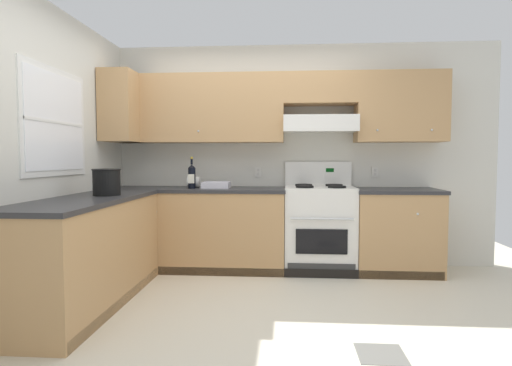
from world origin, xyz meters
TOP-DOWN VIEW (x-y plane):
  - ground_plane at (0.00, 0.00)m, footprint 7.04×7.04m
  - floor_accent_tile at (1.03, -0.75)m, footprint 0.30×0.30m
  - wall_back at (0.40, 1.53)m, footprint 4.68×0.57m
  - wall_left at (-1.59, 0.23)m, footprint 0.47×4.00m
  - counter_back_run at (0.12, 1.24)m, footprint 3.60×0.65m
  - counter_left_run at (-1.24, -0.00)m, footprint 0.63×1.91m
  - stove at (0.79, 1.25)m, footprint 0.76×0.62m
  - wine_bottle at (-0.62, 1.16)m, footprint 0.08×0.08m
  - bowl at (-0.36, 1.25)m, footprint 0.30×0.24m
  - bucket at (-1.18, 0.25)m, footprint 0.25×0.25m
  - paper_towel_roll at (-0.63, 1.33)m, footprint 0.14×0.12m

SIDE VIEW (x-z plane):
  - ground_plane at x=0.00m, z-range 0.00..0.00m
  - floor_accent_tile at x=1.03m, z-range 0.00..0.01m
  - counter_back_run at x=0.12m, z-range 0.00..0.91m
  - counter_left_run at x=-1.24m, z-range 0.00..0.91m
  - stove at x=0.79m, z-range -0.12..1.08m
  - bowl at x=-0.36m, z-range 0.90..0.97m
  - paper_towel_roll at x=-0.63m, z-range 0.91..1.03m
  - bucket at x=-1.18m, z-range 0.92..1.15m
  - wine_bottle at x=-0.62m, z-range 0.87..1.22m
  - wall_left at x=-1.59m, z-range 0.07..2.62m
  - wall_back at x=0.40m, z-range 0.20..2.75m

